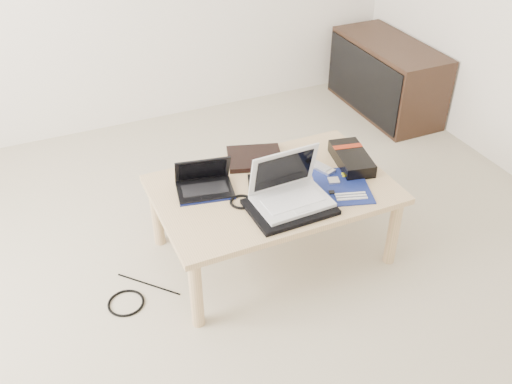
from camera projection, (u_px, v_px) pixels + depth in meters
name	position (u px, v px, depth m)	size (l,w,h in m)	color
ground	(231.00, 323.00, 2.51)	(4.00, 4.00, 0.00)	#C1B89C
coffee_table	(273.00, 195.00, 2.70)	(1.10, 0.70, 0.40)	tan
media_cabinet	(386.00, 77.00, 4.03)	(0.41, 0.90, 0.50)	#351F15
book	(255.00, 158.00, 2.85)	(0.32, 0.29, 0.03)	black
netbook	(204.00, 183.00, 2.63)	(0.29, 0.23, 0.17)	black
tablet	(274.00, 185.00, 2.67)	(0.28, 0.25, 0.01)	black
remote	(313.00, 164.00, 2.81)	(0.14, 0.25, 0.02)	#BCBDC1
neoprene_sleeve	(290.00, 207.00, 2.52)	(0.37, 0.27, 0.02)	black
white_laptop	(289.00, 190.00, 2.53)	(0.33, 0.24, 0.23)	silver
motherboard	(342.00, 186.00, 2.67)	(0.32, 0.36, 0.01)	#0C1A53
gpu_box	(351.00, 158.00, 2.81)	(0.20, 0.32, 0.07)	black
cable_coil	(241.00, 202.00, 2.56)	(0.11, 0.11, 0.01)	black
floor_cable_coil	(126.00, 303.00, 2.60)	(0.17, 0.17, 0.01)	black
floor_cable_trail	(148.00, 284.00, 2.70)	(0.01, 0.01, 0.34)	black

